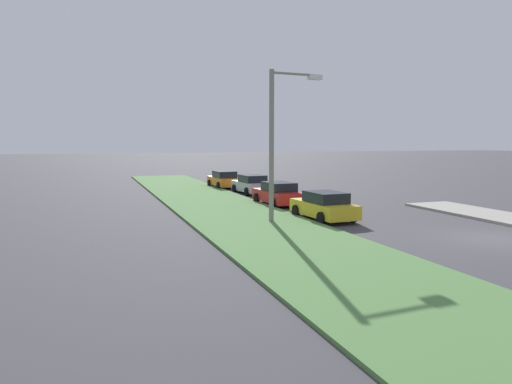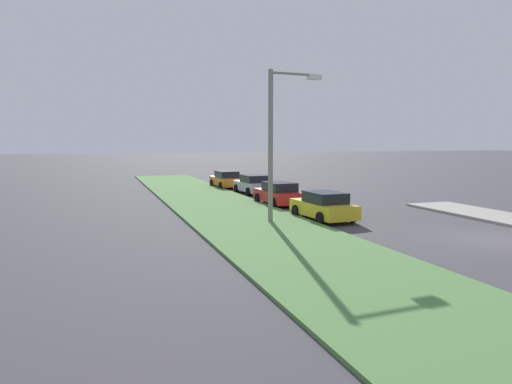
% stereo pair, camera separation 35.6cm
% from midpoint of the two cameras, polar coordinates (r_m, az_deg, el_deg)
% --- Properties ---
extents(ground, '(300.00, 300.00, 0.00)m').
position_cam_midpoint_polar(ground, '(22.12, 26.63, -5.11)').
color(ground, '#423F44').
extents(grass_median, '(60.00, 6.00, 0.12)m').
position_cam_midpoint_polar(grass_median, '(26.33, -3.07, -2.61)').
color(grass_median, '#517F42').
rests_on(grass_median, ground).
extents(parked_car_yellow, '(4.38, 2.18, 1.47)m').
position_cam_midpoint_polar(parked_car_yellow, '(24.79, 7.78, -1.68)').
color(parked_car_yellow, gold).
rests_on(parked_car_yellow, ground).
extents(parked_car_red, '(4.38, 2.17, 1.47)m').
position_cam_midpoint_polar(parked_car_red, '(30.29, 2.32, -0.21)').
color(parked_car_red, red).
rests_on(parked_car_red, ground).
extents(parked_car_silver, '(4.39, 2.20, 1.47)m').
position_cam_midpoint_polar(parked_car_silver, '(36.71, -0.81, 0.91)').
color(parked_car_silver, '#B2B5BA').
rests_on(parked_car_silver, ground).
extents(parked_car_orange, '(4.38, 2.18, 1.47)m').
position_cam_midpoint_polar(parked_car_orange, '(41.53, -4.12, 1.50)').
color(parked_car_orange, orange).
rests_on(parked_car_orange, ground).
extents(streetlight, '(0.52, 2.88, 7.50)m').
position_cam_midpoint_polar(streetlight, '(23.39, 2.23, 6.93)').
color(streetlight, gray).
rests_on(streetlight, ground).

